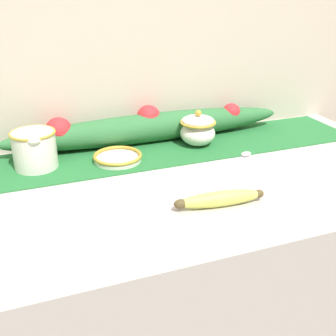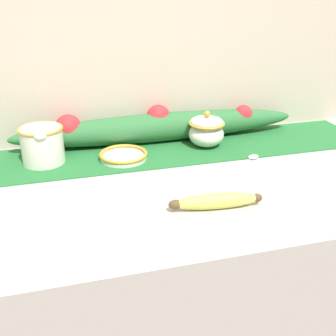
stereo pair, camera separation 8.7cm
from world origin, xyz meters
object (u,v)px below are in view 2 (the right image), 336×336
object	(u,v)px
small_dish	(123,156)
cream_pitcher	(42,144)
sugar_bowl	(206,131)
spoon	(251,158)
banana	(216,201)

from	to	relation	value
small_dish	cream_pitcher	bearing A→B (deg)	170.69
sugar_bowl	spoon	world-z (taller)	sugar_bowl
cream_pitcher	banana	xyz separation A→B (m)	(0.37, -0.37, -0.04)
banana	spoon	size ratio (longest dim) A/B	1.42
sugar_bowl	small_dish	bearing A→B (deg)	-172.43
banana	spoon	distance (m)	0.31
small_dish	banana	size ratio (longest dim) A/B	0.63
small_dish	sugar_bowl	bearing A→B (deg)	7.57
sugar_bowl	small_dish	xyz separation A→B (m)	(-0.26, -0.03, -0.04)
cream_pitcher	sugar_bowl	xyz separation A→B (m)	(0.48, -0.00, -0.01)
sugar_bowl	spoon	size ratio (longest dim) A/B	0.73
sugar_bowl	banana	size ratio (longest dim) A/B	0.51
sugar_bowl	spoon	xyz separation A→B (m)	(0.09, -0.13, -0.05)
sugar_bowl	small_dish	size ratio (longest dim) A/B	0.81
cream_pitcher	spoon	world-z (taller)	cream_pitcher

